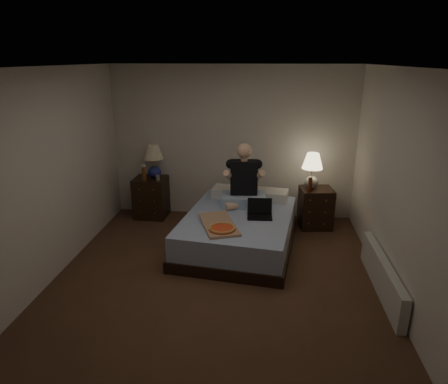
# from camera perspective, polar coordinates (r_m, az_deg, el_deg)

# --- Properties ---
(floor) EXTENTS (4.00, 4.50, 0.00)m
(floor) POSITION_cam_1_polar(r_m,az_deg,el_deg) (4.98, -1.10, -12.66)
(floor) COLOR brown
(floor) RESTS_ON ground
(ceiling) EXTENTS (4.00, 4.50, 0.00)m
(ceiling) POSITION_cam_1_polar(r_m,az_deg,el_deg) (4.26, -1.32, 17.45)
(ceiling) COLOR white
(ceiling) RESTS_ON ground
(wall_back) EXTENTS (4.00, 0.00, 2.50)m
(wall_back) POSITION_cam_1_polar(r_m,az_deg,el_deg) (6.63, 1.22, 7.00)
(wall_back) COLOR beige
(wall_back) RESTS_ON ground
(wall_front) EXTENTS (4.00, 0.00, 2.50)m
(wall_front) POSITION_cam_1_polar(r_m,az_deg,el_deg) (2.44, -7.97, -14.78)
(wall_front) COLOR beige
(wall_front) RESTS_ON ground
(wall_left) EXTENTS (0.00, 4.50, 2.50)m
(wall_left) POSITION_cam_1_polar(r_m,az_deg,el_deg) (5.10, -24.09, 1.79)
(wall_left) COLOR beige
(wall_left) RESTS_ON ground
(wall_right) EXTENTS (0.00, 4.50, 2.50)m
(wall_right) POSITION_cam_1_polar(r_m,az_deg,el_deg) (4.67, 23.97, 0.32)
(wall_right) COLOR beige
(wall_right) RESTS_ON ground
(bed) EXTENTS (1.70, 2.11, 0.48)m
(bed) POSITION_cam_1_polar(r_m,az_deg,el_deg) (5.73, 2.07, -5.56)
(bed) COLOR #5B79B7
(bed) RESTS_ON floor
(nightstand_left) EXTENTS (0.54, 0.49, 0.68)m
(nightstand_left) POSITION_cam_1_polar(r_m,az_deg,el_deg) (6.88, -10.36, -0.74)
(nightstand_left) COLOR black
(nightstand_left) RESTS_ON floor
(nightstand_right) EXTENTS (0.54, 0.50, 0.64)m
(nightstand_right) POSITION_cam_1_polar(r_m,az_deg,el_deg) (6.52, 12.94, -2.22)
(nightstand_right) COLOR black
(nightstand_right) RESTS_ON floor
(lamp_left) EXTENTS (0.34, 0.34, 0.56)m
(lamp_left) POSITION_cam_1_polar(r_m,az_deg,el_deg) (6.73, -9.99, 4.37)
(lamp_left) COLOR navy
(lamp_left) RESTS_ON nightstand_left
(lamp_right) EXTENTS (0.33, 0.33, 0.56)m
(lamp_right) POSITION_cam_1_polar(r_m,az_deg,el_deg) (6.35, 12.46, 2.97)
(lamp_right) COLOR gray
(lamp_right) RESTS_ON nightstand_right
(water_bottle) EXTENTS (0.07, 0.07, 0.25)m
(water_bottle) POSITION_cam_1_polar(r_m,az_deg,el_deg) (6.69, -11.40, 2.83)
(water_bottle) COLOR silver
(water_bottle) RESTS_ON nightstand_left
(soda_can) EXTENTS (0.07, 0.07, 0.10)m
(soda_can) POSITION_cam_1_polar(r_m,az_deg,el_deg) (6.60, -9.45, 2.05)
(soda_can) COLOR silver
(soda_can) RESTS_ON nightstand_left
(beer_bottle_left) EXTENTS (0.06, 0.06, 0.23)m
(beer_bottle_left) POSITION_cam_1_polar(r_m,az_deg,el_deg) (6.60, -11.38, 2.53)
(beer_bottle_left) COLOR #60340D
(beer_bottle_left) RESTS_ON nightstand_left
(beer_bottle_right) EXTENTS (0.06, 0.06, 0.23)m
(beer_bottle_right) POSITION_cam_1_polar(r_m,az_deg,el_deg) (6.22, 12.21, 1.08)
(beer_bottle_right) COLOR #5F1E0D
(beer_bottle_right) RESTS_ON nightstand_right
(person) EXTENTS (0.70, 0.57, 0.93)m
(person) POSITION_cam_1_polar(r_m,az_deg,el_deg) (5.88, 2.88, 2.42)
(person) COLOR black
(person) RESTS_ON bed
(laptop) EXTENTS (0.35, 0.30, 0.24)m
(laptop) POSITION_cam_1_polar(r_m,az_deg,el_deg) (5.52, 5.15, -2.51)
(laptop) COLOR black
(laptop) RESTS_ON bed
(pizza_box) EXTENTS (0.63, 0.85, 0.08)m
(pizza_box) POSITION_cam_1_polar(r_m,az_deg,el_deg) (5.09, -0.28, -5.31)
(pizza_box) COLOR tan
(pizza_box) RESTS_ON bed
(radiator) EXTENTS (0.10, 1.60, 0.40)m
(radiator) POSITION_cam_1_polar(r_m,az_deg,el_deg) (5.04, 21.64, -11.07)
(radiator) COLOR silver
(radiator) RESTS_ON floor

